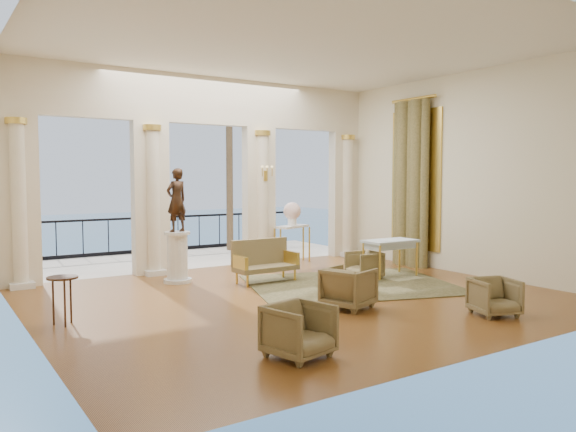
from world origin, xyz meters
TOP-DOWN VIEW (x-y plane):
  - floor at (0.00, 0.00)m, footprint 9.00×9.00m
  - room_walls at (0.00, -1.12)m, footprint 9.00×9.00m
  - arcade at (-0.00, 3.82)m, footprint 9.00×0.56m
  - terrace at (0.00, 5.80)m, footprint 10.00×3.60m
  - balustrade at (0.00, 7.40)m, footprint 9.00×0.06m
  - palm_tree at (2.00, 6.60)m, footprint 2.00×2.00m
  - curtain at (4.28, 1.50)m, footprint 0.33×1.40m
  - window_frame at (4.47, 1.50)m, footprint 0.04×1.60m
  - wall_sconce at (1.40, 3.51)m, footprint 0.30×0.11m
  - rug at (1.50, 0.37)m, footprint 4.76×4.19m
  - armchair_a at (-1.94, -2.80)m, footprint 0.83×0.80m
  - armchair_b at (1.78, -2.80)m, footprint 0.80×0.77m
  - armchair_c at (2.20, 0.77)m, footprint 0.65×0.69m
  - armchair_d at (0.19, -1.16)m, footprint 0.89×0.92m
  - settee at (0.21, 1.64)m, footprint 1.34×0.59m
  - game_table at (2.82, 0.63)m, footprint 1.19×0.66m
  - pedestal at (-1.31, 2.55)m, footprint 0.57×0.57m
  - statue at (-1.31, 2.55)m, footprint 0.54×0.43m
  - console_table at (2.20, 3.55)m, footprint 1.06×0.72m
  - urn at (2.20, 3.55)m, footprint 0.44×0.44m
  - side_table at (-4.00, 0.31)m, footprint 0.44×0.44m

SIDE VIEW (x-z plane):
  - terrace at x=0.00m, z-range -0.10..0.00m
  - floor at x=0.00m, z-range 0.00..0.00m
  - rug at x=1.50m, z-range 0.00..0.02m
  - armchair_c at x=2.20m, z-range 0.00..0.65m
  - armchair_b at x=1.78m, z-range 0.00..0.65m
  - armchair_a at x=-1.94m, z-range 0.00..0.72m
  - armchair_d at x=0.19m, z-range 0.00..0.75m
  - balustrade at x=0.00m, z-range -0.11..0.92m
  - settee at x=0.21m, z-range 0.00..0.88m
  - pedestal at x=-1.31m, z-range -0.02..1.03m
  - side_table at x=-4.00m, z-range 0.26..0.98m
  - game_table at x=2.82m, z-range 0.32..1.13m
  - console_table at x=2.20m, z-range 0.31..1.25m
  - urn at x=2.20m, z-range 0.98..1.57m
  - statue at x=-1.31m, z-range 1.05..2.35m
  - curtain at x=4.28m, z-range -0.03..4.06m
  - window_frame at x=4.47m, z-range 0.40..3.80m
  - wall_sconce at x=1.40m, z-range 2.06..2.40m
  - arcade at x=0.00m, z-range 0.33..4.83m
  - room_walls at x=0.00m, z-range -1.62..7.38m
  - palm_tree at x=2.00m, z-range 1.84..6.34m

